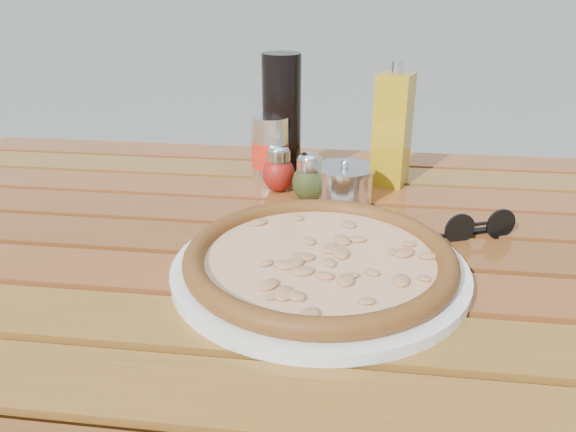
# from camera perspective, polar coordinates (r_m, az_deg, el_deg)

# --- Properties ---
(table) EXTENTS (1.40, 0.90, 0.75)m
(table) POSITION_cam_1_polar(r_m,az_deg,el_deg) (0.81, -0.19, -7.48)
(table) COLOR #3A210D
(table) RESTS_ON ground
(plate) EXTENTS (0.37, 0.37, 0.01)m
(plate) POSITION_cam_1_polar(r_m,az_deg,el_deg) (0.69, 3.21, -5.37)
(plate) COLOR white
(plate) RESTS_ON table
(pizza) EXTENTS (0.38, 0.38, 0.03)m
(pizza) POSITION_cam_1_polar(r_m,az_deg,el_deg) (0.68, 3.24, -4.21)
(pizza) COLOR #FFDFB6
(pizza) RESTS_ON plate
(pepper_shaker) EXTENTS (0.07, 0.07, 0.08)m
(pepper_shaker) POSITION_cam_1_polar(r_m,az_deg,el_deg) (0.94, -0.97, 4.79)
(pepper_shaker) COLOR #A31D12
(pepper_shaker) RESTS_ON table
(oregano_shaker) EXTENTS (0.05, 0.05, 0.08)m
(oregano_shaker) POSITION_cam_1_polar(r_m,az_deg,el_deg) (0.90, 2.14, 3.88)
(oregano_shaker) COLOR #3B451B
(oregano_shaker) RESTS_ON table
(dark_bottle) EXTENTS (0.08, 0.08, 0.22)m
(dark_bottle) POSITION_cam_1_polar(r_m,az_deg,el_deg) (0.97, -0.65, 9.79)
(dark_bottle) COLOR black
(dark_bottle) RESTS_ON table
(soda_can) EXTENTS (0.09, 0.09, 0.12)m
(soda_can) POSITION_cam_1_polar(r_m,az_deg,el_deg) (0.97, -1.74, 6.59)
(soda_can) COLOR silver
(soda_can) RESTS_ON table
(olive_oil_cruet) EXTENTS (0.07, 0.07, 0.21)m
(olive_oil_cruet) POSITION_cam_1_polar(r_m,az_deg,el_deg) (0.97, 10.57, 8.62)
(olive_oil_cruet) COLOR #AC8912
(olive_oil_cruet) RESTS_ON table
(parmesan_tin) EXTENTS (0.10, 0.10, 0.07)m
(parmesan_tin) POSITION_cam_1_polar(r_m,az_deg,el_deg) (0.90, 5.72, 3.27)
(parmesan_tin) COLOR white
(parmesan_tin) RESTS_ON table
(sunglasses) EXTENTS (0.11, 0.06, 0.04)m
(sunglasses) POSITION_cam_1_polar(r_m,az_deg,el_deg) (0.82, 18.84, -1.09)
(sunglasses) COLOR black
(sunglasses) RESTS_ON table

